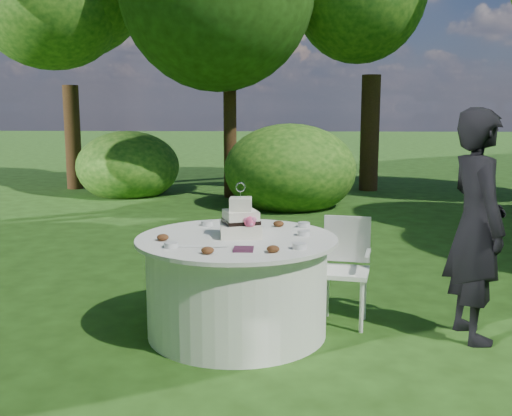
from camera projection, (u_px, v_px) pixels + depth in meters
The scene contains 9 objects.
ground at pixel (237, 332), 4.75m from camera, with size 80.00×80.00×0.00m, color #1B370F.
napkins at pixel (244, 249), 4.19m from camera, with size 0.14×0.14×0.02m, color #471E36.
feather_plume at pixel (195, 246), 4.30m from camera, with size 0.48×0.07×0.01m, color white.
guest at pixel (476, 226), 4.51m from camera, with size 0.64×0.42×1.76m, color black.
table at pixel (237, 285), 4.69m from camera, with size 1.56×1.56×0.77m.
cake at pixel (241, 222), 4.64m from camera, with size 0.35×0.35×0.43m.
chair at pixel (345, 261), 4.91m from camera, with size 0.46×0.45×0.87m.
votives at pixel (258, 234), 4.65m from camera, with size 1.07×0.91×0.04m.
petal_cups at pixel (232, 239), 4.44m from camera, with size 0.95×1.07×0.05m.
Camera 1 is at (0.38, -4.51, 1.76)m, focal length 42.00 mm.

